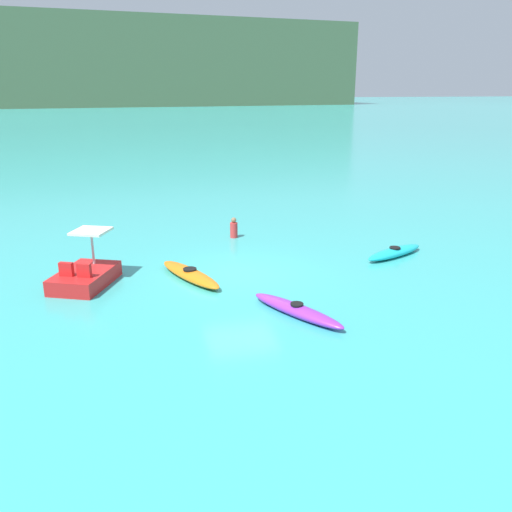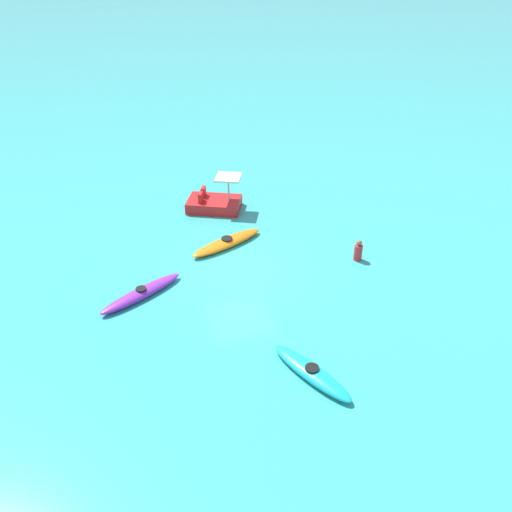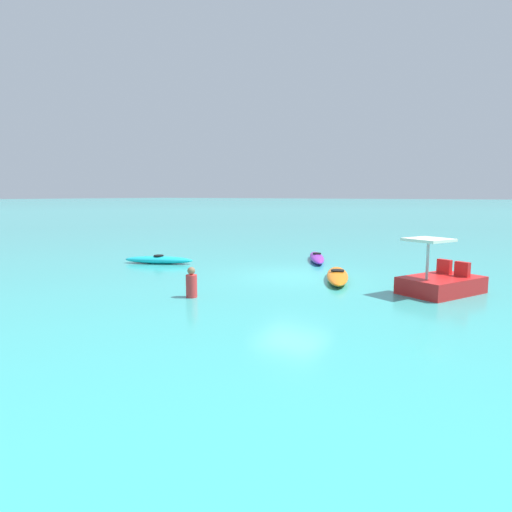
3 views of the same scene
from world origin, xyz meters
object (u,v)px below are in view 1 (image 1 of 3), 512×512
at_px(person_near_shore, 234,229).
at_px(pedal_boat_red, 85,275).
at_px(kayak_orange, 190,274).
at_px(kayak_cyan, 395,252).
at_px(kayak_purple, 297,310).

bearing_deg(person_near_shore, pedal_boat_red, -142.97).
height_order(kayak_orange, person_near_shore, person_near_shore).
distance_m(kayak_cyan, pedal_boat_red, 11.27).
bearing_deg(kayak_cyan, person_near_shore, 142.83).
bearing_deg(kayak_cyan, pedal_boat_red, -178.33).
bearing_deg(kayak_cyan, kayak_purple, -141.08).
height_order(kayak_cyan, kayak_orange, same).
height_order(pedal_boat_red, person_near_shore, pedal_boat_red).
xyz_separation_m(pedal_boat_red, person_near_shore, (5.87, 4.43, 0.05)).
distance_m(kayak_orange, pedal_boat_red, 3.40).
relative_size(kayak_purple, kayak_orange, 0.94).
distance_m(kayak_cyan, kayak_orange, 7.91).
relative_size(kayak_purple, pedal_boat_red, 1.14).
height_order(kayak_cyan, person_near_shore, person_near_shore).
bearing_deg(kayak_orange, kayak_purple, -55.73).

